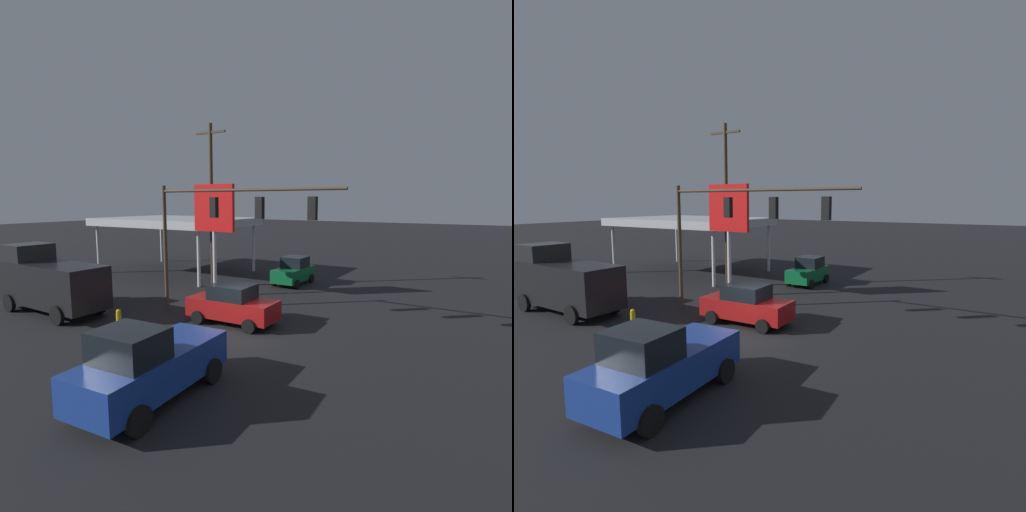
% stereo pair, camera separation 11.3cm
% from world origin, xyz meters
% --- Properties ---
extents(ground_plane, '(200.00, 200.00, 0.00)m').
position_xyz_m(ground_plane, '(0.00, 0.00, 0.00)').
color(ground_plane, black).
extents(traffic_signal_assembly, '(10.09, 0.43, 6.73)m').
position_xyz_m(traffic_signal_assembly, '(1.65, -1.69, 5.09)').
color(traffic_signal_assembly, '#473828').
rests_on(traffic_signal_assembly, ground).
extents(utility_pole, '(2.40, 0.26, 11.03)m').
position_xyz_m(utility_pole, '(7.00, -7.75, 5.81)').
color(utility_pole, '#473828').
rests_on(utility_pole, ground).
extents(gas_station_canopy, '(11.80, 8.54, 4.54)m').
position_xyz_m(gas_station_canopy, '(13.04, -10.86, 4.20)').
color(gas_station_canopy, '#B2B7BC').
rests_on(gas_station_canopy, ground).
extents(price_sign, '(2.88, 0.27, 6.93)m').
position_xyz_m(price_sign, '(5.14, -5.57, 5.17)').
color(price_sign, silver).
rests_on(price_sign, ground).
extents(hatchback_crossing, '(1.97, 3.80, 1.97)m').
position_xyz_m(hatchback_crossing, '(2.49, -11.37, 0.95)').
color(hatchback_crossing, '#0C592D').
rests_on(hatchback_crossing, ground).
extents(sedan_waiting, '(4.46, 2.18, 1.93)m').
position_xyz_m(sedan_waiting, '(0.99, -1.45, 0.95)').
color(sedan_waiting, maroon).
rests_on(sedan_waiting, ground).
extents(delivery_truck, '(6.85, 2.67, 3.58)m').
position_xyz_m(delivery_truck, '(10.44, 1.91, 1.69)').
color(delivery_truck, black).
rests_on(delivery_truck, ground).
extents(pickup_parked, '(2.52, 5.32, 2.40)m').
position_xyz_m(pickup_parked, '(-1.18, 6.11, 1.11)').
color(pickup_parked, navy).
rests_on(pickup_parked, ground).
extents(fire_hydrant, '(0.24, 0.24, 0.88)m').
position_xyz_m(fire_hydrant, '(5.24, 1.84, 0.44)').
color(fire_hydrant, gold).
rests_on(fire_hydrant, ground).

